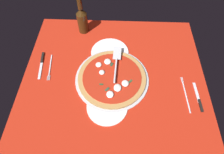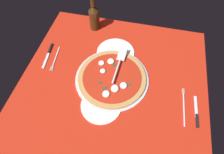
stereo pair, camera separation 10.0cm
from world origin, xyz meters
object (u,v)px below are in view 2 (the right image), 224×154
object	(u,v)px
pizza	(112,77)
pizza_server	(119,63)
dinner_plate_right	(101,105)
place_setting_near	(52,56)
beer_bottle	(94,16)
dinner_plate_left	(115,53)
place_setting_far	(190,111)

from	to	relation	value
pizza	pizza_server	world-z (taller)	pizza_server
dinner_plate_right	pizza_server	size ratio (longest dim) A/B	0.81
place_setting_near	beer_bottle	size ratio (longest dim) A/B	0.77
pizza	dinner_plate_left	bearing A→B (deg)	-173.59
place_setting_near	pizza_server	bearing A→B (deg)	84.89
pizza	place_setting_far	distance (cm)	43.66
beer_bottle	place_setting_near	bearing A→B (deg)	-32.58
dinner_plate_left	beer_bottle	world-z (taller)	beer_bottle
pizza	beer_bottle	distance (cm)	43.40
dinner_plate_right	pizza_server	distance (cm)	26.19
pizza_server	beer_bottle	bearing A→B (deg)	40.76
dinner_plate_right	beer_bottle	distance (cm)	58.29
dinner_plate_left	place_setting_near	bearing A→B (deg)	-73.26
dinner_plate_left	pizza	world-z (taller)	pizza
place_setting_near	dinner_plate_right	bearing A→B (deg)	50.19
pizza	beer_bottle	size ratio (longest dim) A/B	1.48
pizza	place_setting_near	xyz separation A→B (cm)	(-7.69, -39.33, -1.39)
dinner_plate_left	pizza	bearing A→B (deg)	6.41
dinner_plate_left	pizza_server	xyz separation A→B (cm)	(10.22, 4.22, 3.52)
dinner_plate_left	beer_bottle	xyz separation A→B (cm)	(-18.64, -18.15, 9.28)
place_setting_far	beer_bottle	bearing A→B (deg)	50.45
pizza_server	pizza	bearing A→B (deg)	169.36
pizza	beer_bottle	world-z (taller)	beer_bottle
dinner_plate_left	pizza	size ratio (longest dim) A/B	0.61
place_setting_near	pizza	bearing A→B (deg)	72.47
beer_bottle	place_setting_far	bearing A→B (deg)	52.87
dinner_plate_right	dinner_plate_left	bearing A→B (deg)	-179.53
pizza_server	place_setting_near	bearing A→B (deg)	94.33
pizza	pizza_server	distance (cm)	9.20
place_setting_far	pizza_server	bearing A→B (deg)	62.78
pizza	place_setting_near	size ratio (longest dim) A/B	1.93
dinner_plate_left	dinner_plate_right	distance (cm)	35.87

